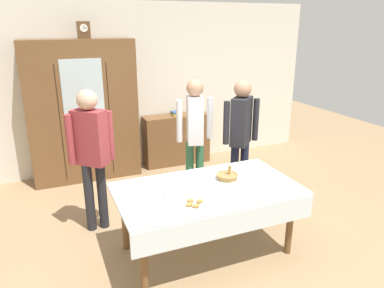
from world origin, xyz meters
TOP-DOWN VIEW (x-y plane):
  - ground_plane at (0.00, 0.00)m, footprint 12.00×12.00m
  - back_wall at (0.00, 2.65)m, footprint 6.40×0.10m
  - dining_table at (0.00, -0.24)m, footprint 1.87×1.04m
  - wall_cabinet at (-0.90, 2.35)m, footprint 1.62×0.46m
  - mantel_clock at (-0.79, 2.35)m, footprint 0.18×0.11m
  - bookshelf_low at (0.63, 2.41)m, footprint 1.14×0.35m
  - book_stack at (0.63, 2.41)m, footprint 0.16×0.20m
  - tea_cup_mid_left at (-0.52, -0.38)m, footprint 0.13×0.13m
  - tea_cup_mid_right at (-0.44, -0.24)m, footprint 0.13×0.13m
  - tea_cup_center at (-0.04, -0.05)m, footprint 0.13×0.13m
  - bread_basket at (0.29, -0.09)m, footprint 0.24×0.24m
  - pastry_plate at (-0.27, -0.51)m, footprint 0.28×0.28m
  - spoon_front_edge at (0.64, -0.43)m, footprint 0.12×0.02m
  - spoon_near_left at (0.76, -0.30)m, footprint 0.12×0.02m
  - spoon_near_right at (0.66, 0.04)m, footprint 0.12×0.02m
  - person_behind_table_right at (0.39, 1.03)m, footprint 0.52×0.40m
  - person_by_cabinet at (0.90, 0.69)m, footprint 0.52×0.40m
  - person_behind_table_left at (-1.01, 0.73)m, footprint 0.52×0.39m

SIDE VIEW (x-z plane):
  - ground_plane at x=0.00m, z-range 0.00..0.00m
  - bookshelf_low at x=0.63m, z-range 0.00..0.87m
  - dining_table at x=0.00m, z-range 0.28..1.04m
  - spoon_front_edge at x=0.64m, z-range 0.75..0.76m
  - spoon_near_left at x=0.76m, z-range 0.75..0.76m
  - spoon_near_right at x=0.66m, z-range 0.75..0.76m
  - pastry_plate at x=-0.27m, z-range 0.74..0.79m
  - tea_cup_center at x=-0.04m, z-range 0.75..0.81m
  - tea_cup_mid_left at x=-0.52m, z-range 0.75..0.81m
  - tea_cup_mid_right at x=-0.44m, z-range 0.75..0.81m
  - bread_basket at x=0.29m, z-range 0.71..0.87m
  - book_stack at x=0.63m, z-range 0.86..0.93m
  - person_behind_table_right at x=0.39m, z-range 0.19..1.86m
  - person_by_cabinet at x=0.90m, z-range 0.19..1.88m
  - person_behind_table_left at x=-1.01m, z-range 0.19..1.88m
  - wall_cabinet at x=-0.90m, z-range 0.00..2.15m
  - back_wall at x=0.00m, z-range 0.00..2.70m
  - mantel_clock at x=-0.79m, z-range 2.15..2.39m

